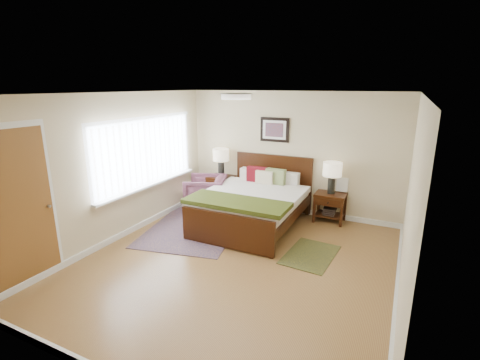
{
  "coord_description": "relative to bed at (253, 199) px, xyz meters",
  "views": [
    {
      "loc": [
        2.13,
        -4.28,
        2.61
      ],
      "look_at": [
        -0.35,
        0.84,
        1.05
      ],
      "focal_mm": 26.0,
      "sensor_mm": 36.0,
      "label": 1
    }
  ],
  "objects": [
    {
      "name": "floor",
      "position": [
        0.35,
        -1.42,
        -0.54
      ],
      "size": [
        5.0,
        5.0,
        0.0
      ],
      "primitive_type": "plane",
      "color": "olive",
      "rests_on": "ground"
    },
    {
      "name": "back_wall",
      "position": [
        0.35,
        1.08,
        0.71
      ],
      "size": [
        4.5,
        0.04,
        2.5
      ],
      "primitive_type": "cube",
      "color": "beige",
      "rests_on": "ground"
    },
    {
      "name": "front_wall",
      "position": [
        0.35,
        -3.92,
        0.71
      ],
      "size": [
        4.5,
        0.04,
        2.5
      ],
      "primitive_type": "cube",
      "color": "beige",
      "rests_on": "ground"
    },
    {
      "name": "left_wall",
      "position": [
        -1.9,
        -1.42,
        0.71
      ],
      "size": [
        0.04,
        5.0,
        2.5
      ],
      "primitive_type": "cube",
      "color": "beige",
      "rests_on": "ground"
    },
    {
      "name": "right_wall",
      "position": [
        2.6,
        -1.42,
        0.71
      ],
      "size": [
        0.04,
        5.0,
        2.5
      ],
      "primitive_type": "cube",
      "color": "beige",
      "rests_on": "ground"
    },
    {
      "name": "ceiling",
      "position": [
        0.35,
        -1.42,
        1.96
      ],
      "size": [
        4.5,
        5.0,
        0.02
      ],
      "primitive_type": "cube",
      "color": "white",
      "rests_on": "back_wall"
    },
    {
      "name": "window",
      "position": [
        -1.85,
        -0.72,
        0.83
      ],
      "size": [
        0.11,
        2.72,
        1.32
      ],
      "color": "silver",
      "rests_on": "left_wall"
    },
    {
      "name": "door",
      "position": [
        -1.88,
        -3.17,
        0.53
      ],
      "size": [
        0.06,
        1.0,
        2.18
      ],
      "color": "silver",
      "rests_on": "ground"
    },
    {
      "name": "ceil_fixture",
      "position": [
        0.35,
        -1.42,
        1.92
      ],
      "size": [
        0.44,
        0.44,
        0.08
      ],
      "color": "white",
      "rests_on": "ceiling"
    },
    {
      "name": "bed",
      "position": [
        0.0,
        0.0,
        0.0
      ],
      "size": [
        1.8,
        2.18,
        1.18
      ],
      "color": "#331707",
      "rests_on": "ground"
    },
    {
      "name": "wall_art",
      "position": [
        0.0,
        1.05,
        1.18
      ],
      "size": [
        0.62,
        0.05,
        0.5
      ],
      "color": "black",
      "rests_on": "back_wall"
    },
    {
      "name": "nightstand_left",
      "position": [
        -1.16,
        0.82,
        -0.02
      ],
      "size": [
        0.54,
        0.49,
        0.65
      ],
      "color": "#331707",
      "rests_on": "ground"
    },
    {
      "name": "nightstand_right",
      "position": [
        1.27,
        0.83,
        -0.19
      ],
      "size": [
        0.58,
        0.44,
        0.58
      ],
      "color": "#331707",
      "rests_on": "ground"
    },
    {
      "name": "lamp_left",
      "position": [
        -1.16,
        0.85,
        0.54
      ],
      "size": [
        0.35,
        0.35,
        0.61
      ],
      "color": "black",
      "rests_on": "nightstand_left"
    },
    {
      "name": "lamp_right",
      "position": [
        1.27,
        0.85,
        0.47
      ],
      "size": [
        0.35,
        0.35,
        0.61
      ],
      "color": "black",
      "rests_on": "nightstand_right"
    },
    {
      "name": "armchair",
      "position": [
        -1.25,
        0.33,
        -0.17
      ],
      "size": [
        1.05,
        1.04,
        0.75
      ],
      "primitive_type": "imported",
      "rotation": [
        0.0,
        0.0,
        -1.22
      ],
      "color": "#703D51",
      "rests_on": "ground"
    },
    {
      "name": "rug_persian",
      "position": [
        -0.95,
        -0.56,
        -0.54
      ],
      "size": [
        2.02,
        2.53,
        0.01
      ],
      "primitive_type": "cube",
      "rotation": [
        0.0,
        0.0,
        0.21
      ],
      "color": "#0C0F3D",
      "rests_on": "ground"
    },
    {
      "name": "rug_navy",
      "position": [
        1.31,
        -0.72,
        -0.54
      ],
      "size": [
        0.78,
        1.11,
        0.01
      ],
      "primitive_type": "cube",
      "rotation": [
        0.0,
        0.0,
        -0.07
      ],
      "color": "black",
      "rests_on": "ground"
    }
  ]
}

